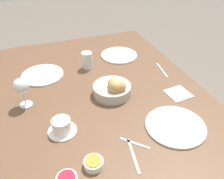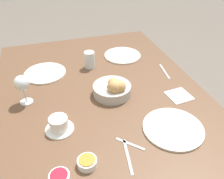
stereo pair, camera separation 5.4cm
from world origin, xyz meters
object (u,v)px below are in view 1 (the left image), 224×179
(coffee_cup, at_px, (62,126))
(knife_silver, at_px, (133,155))
(bread_basket, at_px, (113,89))
(jam_bowl_honey, at_px, (94,163))
(plate_far_center, at_px, (42,75))
(water_tumbler, at_px, (87,60))
(fork_silver, at_px, (162,70))
(spoon_coffee, at_px, (135,143))
(napkin, at_px, (178,94))
(plate_near_left, at_px, (175,126))
(wine_glass, at_px, (21,87))
(plate_near_right, at_px, (119,55))

(coffee_cup, bearing_deg, knife_silver, -133.88)
(bread_basket, xyz_separation_m, jam_bowl_honey, (-0.39, 0.22, -0.02))
(plate_far_center, xyz_separation_m, water_tumbler, (-0.00, -0.28, 0.05))
(fork_silver, bearing_deg, spoon_coffee, 139.78)
(fork_silver, xyz_separation_m, knife_silver, (-0.54, 0.44, 0.00))
(coffee_cup, relative_size, napkin, 1.00)
(plate_far_center, bearing_deg, coffee_cup, -177.00)
(water_tumbler, height_order, knife_silver, water_tumbler)
(coffee_cup, xyz_separation_m, knife_silver, (-0.23, -0.24, -0.03))
(plate_near_left, relative_size, wine_glass, 1.72)
(plate_near_left, bearing_deg, jam_bowl_honey, 100.53)
(bread_basket, distance_m, water_tumbler, 0.33)
(plate_near_right, height_order, plate_far_center, same)
(plate_near_left, distance_m, wine_glass, 0.74)
(plate_near_right, distance_m, knife_silver, 0.85)
(knife_silver, bearing_deg, fork_silver, -39.18)
(bread_basket, bearing_deg, knife_silver, 170.85)
(water_tumbler, relative_size, napkin, 0.83)
(spoon_coffee, bearing_deg, plate_far_center, 23.64)
(coffee_cup, height_order, fork_silver, coffee_cup)
(water_tumbler, bearing_deg, coffee_cup, 153.23)
(plate_near_right, xyz_separation_m, jam_bowl_honey, (-0.80, 0.42, 0.01))
(water_tumbler, xyz_separation_m, coffee_cup, (-0.50, 0.25, -0.02))
(spoon_coffee, distance_m, napkin, 0.43)
(plate_near_right, distance_m, napkin, 0.53)
(plate_far_center, bearing_deg, spoon_coffee, -156.36)
(plate_near_right, xyz_separation_m, wine_glass, (-0.33, 0.63, 0.11))
(plate_near_left, relative_size, jam_bowl_honey, 3.59)
(wine_glass, height_order, coffee_cup, wine_glass)
(plate_near_right, relative_size, spoon_coffee, 2.45)
(bread_basket, xyz_separation_m, wine_glass, (0.07, 0.44, 0.07))
(wine_glass, bearing_deg, plate_near_left, -122.39)
(plate_near_left, xyz_separation_m, plate_far_center, (0.64, 0.51, 0.00))
(fork_silver, xyz_separation_m, napkin, (-0.25, 0.04, 0.00))
(jam_bowl_honey, bearing_deg, plate_far_center, 8.13)
(jam_bowl_honey, xyz_separation_m, fork_silver, (0.53, -0.60, -0.02))
(plate_near_left, height_order, plate_near_right, same)
(coffee_cup, bearing_deg, water_tumbler, -26.77)
(bread_basket, distance_m, plate_near_right, 0.45)
(water_tumbler, bearing_deg, napkin, -138.60)
(jam_bowl_honey, height_order, fork_silver, jam_bowl_honey)
(fork_silver, relative_size, napkin, 1.36)
(plate_near_left, height_order, fork_silver, plate_near_left)
(bread_basket, relative_size, spoon_coffee, 2.00)
(water_tumbler, height_order, jam_bowl_honey, water_tumbler)
(plate_far_center, bearing_deg, plate_near_left, -141.90)
(plate_near_left, relative_size, fork_silver, 1.55)
(jam_bowl_honey, bearing_deg, plate_near_right, -27.66)
(wine_glass, bearing_deg, napkin, -103.37)
(spoon_coffee, bearing_deg, water_tumbler, 1.52)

